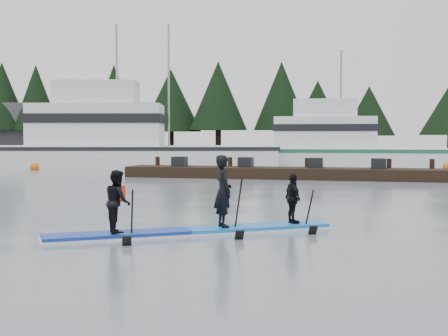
{
  "coord_description": "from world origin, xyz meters",
  "views": [
    {
      "loc": [
        -0.38,
        -13.75,
        2.14
      ],
      "look_at": [
        0.0,
        6.0,
        1.1
      ],
      "focal_mm": 50.0,
      "sensor_mm": 36.0,
      "label": 1
    }
  ],
  "objects_px": {
    "fishing_boat_large": "(123,155)",
    "floating_dock": "(285,173)",
    "paddleboard_solo": "(118,214)",
    "paddleboard_duo": "(252,206)",
    "fishing_boat_medium": "(345,156)"
  },
  "relations": [
    {
      "from": "fishing_boat_large",
      "to": "floating_dock",
      "type": "xyz_separation_m",
      "value": [
        9.68,
        -11.53,
        -0.56
      ]
    },
    {
      "from": "paddleboard_solo",
      "to": "paddleboard_duo",
      "type": "height_order",
      "value": "paddleboard_duo"
    },
    {
      "from": "paddleboard_solo",
      "to": "floating_dock",
      "type": "bearing_deg",
      "value": 54.21
    },
    {
      "from": "fishing_boat_large",
      "to": "floating_dock",
      "type": "distance_m",
      "value": 15.06
    },
    {
      "from": "fishing_boat_medium",
      "to": "paddleboard_solo",
      "type": "distance_m",
      "value": 32.89
    },
    {
      "from": "fishing_boat_medium",
      "to": "floating_dock",
      "type": "bearing_deg",
      "value": -103.97
    },
    {
      "from": "fishing_boat_large",
      "to": "paddleboard_duo",
      "type": "xyz_separation_m",
      "value": [
        6.95,
        -28.45,
        -0.27
      ]
    },
    {
      "from": "floating_dock",
      "to": "paddleboard_duo",
      "type": "bearing_deg",
      "value": -84.01
    },
    {
      "from": "floating_dock",
      "to": "paddleboard_solo",
      "type": "bearing_deg",
      "value": -92.23
    },
    {
      "from": "fishing_boat_large",
      "to": "paddleboard_duo",
      "type": "bearing_deg",
      "value": -75.38
    },
    {
      "from": "fishing_boat_medium",
      "to": "paddleboard_duo",
      "type": "height_order",
      "value": "fishing_boat_medium"
    },
    {
      "from": "fishing_boat_large",
      "to": "fishing_boat_medium",
      "type": "xyz_separation_m",
      "value": [
        15.43,
        1.47,
        -0.17
      ]
    },
    {
      "from": "fishing_boat_medium",
      "to": "floating_dock",
      "type": "relative_size",
      "value": 1.0
    },
    {
      "from": "floating_dock",
      "to": "paddleboard_duo",
      "type": "height_order",
      "value": "paddleboard_duo"
    },
    {
      "from": "floating_dock",
      "to": "fishing_boat_medium",
      "type": "bearing_deg",
      "value": 81.25
    }
  ]
}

